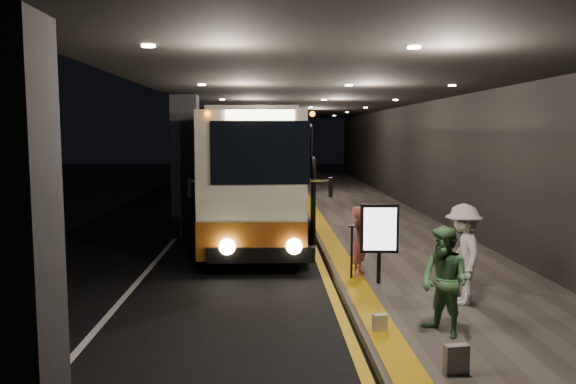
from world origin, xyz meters
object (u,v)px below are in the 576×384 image
object	(u,v)px
bag_polka	(456,359)
passenger_waiting_white	(463,254)
coach_second	(268,158)
coach_third	(266,150)
bag_plain	(380,323)
passenger_waiting_green	(445,281)
stanchion_post	(352,252)
passenger_boarding	(360,241)
coach_main	(263,177)
info_sign	(379,230)

from	to	relation	value
bag_polka	passenger_waiting_white	bearing A→B (deg)	69.49
coach_second	coach_third	size ratio (longest dim) A/B	0.95
coach_third	bag_plain	distance (m)	34.90
passenger_waiting_green	coach_third	bearing A→B (deg)	152.32
passenger_waiting_green	stanchion_post	world-z (taller)	passenger_waiting_green
passenger_waiting_white	stanchion_post	size ratio (longest dim) A/B	1.61
passenger_boarding	bag_polka	bearing A→B (deg)	-150.61
passenger_waiting_white	bag_polka	bearing A→B (deg)	-15.26
coach_main	bag_polka	size ratio (longest dim) A/B	31.94
coach_main	stanchion_post	xyz separation A→B (m)	(1.94, -6.50, -1.08)
coach_second	bag_plain	world-z (taller)	coach_second
coach_second	passenger_waiting_green	xyz separation A→B (m)	(2.66, -23.76, -0.83)
coach_main	coach_third	bearing A→B (deg)	91.94
bag_polka	passenger_waiting_green	bearing A→B (deg)	79.02
bag_polka	bag_plain	size ratio (longest dim) A/B	1.40
bag_polka	bag_plain	xyz separation A→B (m)	(-0.68, 1.57, -0.05)
coach_second	coach_third	world-z (taller)	coach_third
coach_main	coach_second	bearing A→B (deg)	91.12
bag_plain	coach_main	bearing A→B (deg)	101.14
coach_main	passenger_boarding	distance (m)	6.62
coach_main	bag_plain	world-z (taller)	coach_main
passenger_boarding	bag_plain	distance (m)	3.57
coach_second	info_sign	world-z (taller)	coach_second
coach_second	coach_third	bearing A→B (deg)	92.30
coach_third	bag_plain	xyz separation A→B (m)	(1.91, -34.81, -1.63)
coach_main	info_sign	bearing A→B (deg)	-68.57
passenger_boarding	bag_plain	xyz separation A→B (m)	(-0.25, -3.51, -0.62)
passenger_boarding	info_sign	bearing A→B (deg)	-133.61
bag_polka	coach_second	bearing A→B (deg)	95.44
passenger_boarding	coach_main	bearing A→B (deg)	43.79
coach_main	coach_second	world-z (taller)	coach_second
passenger_waiting_white	bag_plain	size ratio (longest dim) A/B	6.74
coach_main	coach_third	xyz separation A→B (m)	(-0.00, 25.11, 0.12)
coach_third	bag_polka	size ratio (longest dim) A/B	33.82
coach_third	bag_plain	size ratio (longest dim) A/B	47.42
passenger_waiting_white	info_sign	distance (m)	1.89
passenger_waiting_green	bag_polka	xyz separation A→B (m)	(-0.27, -1.37, -0.65)
passenger_waiting_green	stanchion_post	xyz separation A→B (m)	(-0.92, 3.39, -0.28)
passenger_waiting_white	info_sign	size ratio (longest dim) A/B	1.11
info_sign	coach_third	bearing A→B (deg)	97.72
passenger_boarding	bag_polka	world-z (taller)	passenger_boarding
coach_second	bag_polka	world-z (taller)	coach_second
coach_main	passenger_waiting_green	bearing A→B (deg)	-71.98
passenger_boarding	passenger_waiting_white	bearing A→B (deg)	-119.31
coach_main	passenger_waiting_white	bearing A→B (deg)	-64.05
coach_third	info_sign	bearing A→B (deg)	-82.89
coach_third	info_sign	world-z (taller)	coach_third
coach_main	stanchion_post	bearing A→B (deg)	-71.46
bag_polka	bag_plain	distance (m)	1.71
coach_main	bag_polka	bearing A→B (deg)	-75.13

